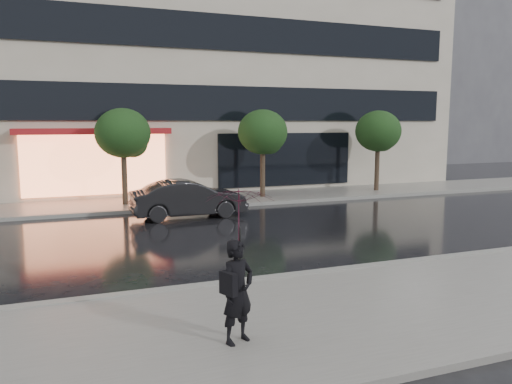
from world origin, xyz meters
name	(u,v)px	position (x,y,z in m)	size (l,w,h in m)	color
ground	(297,265)	(0.00, 0.00, 0.00)	(120.00, 120.00, 0.00)	black
sidewalk_near	(374,309)	(0.00, -3.25, 0.06)	(60.00, 4.50, 0.12)	slate
sidewalk_far	(196,201)	(0.00, 10.25, 0.06)	(60.00, 3.50, 0.12)	slate
curb_near	(317,274)	(0.00, -1.00, 0.07)	(60.00, 0.25, 0.14)	gray
curb_far	(206,207)	(0.00, 8.50, 0.07)	(60.00, 0.25, 0.14)	gray
office_building	(160,20)	(0.00, 17.97, 9.00)	(30.00, 12.76, 18.00)	beige
bg_building_right	(424,72)	(26.00, 28.00, 8.00)	(12.00, 12.00, 16.00)	#4C4C54
tree_mid_west	(124,135)	(-2.94, 10.03, 2.92)	(2.20, 2.20, 3.99)	#33261C
tree_mid_east	(264,134)	(3.06, 10.03, 2.92)	(2.20, 2.20, 3.99)	#33261C
tree_far_east	(379,133)	(9.06, 10.03, 2.92)	(2.20, 2.20, 3.99)	#33261C
parked_car	(189,199)	(-1.08, 6.93, 0.68)	(1.44, 4.13, 1.36)	black
pedestrian_with_umbrella	(239,238)	(-2.76, -3.77, 1.73)	(1.36, 1.37, 2.36)	black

